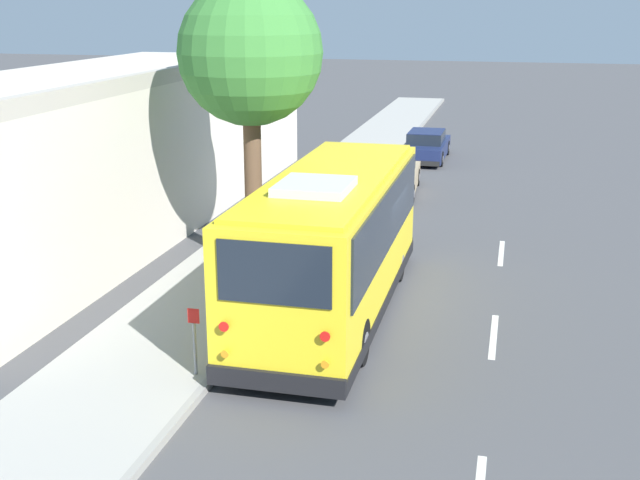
{
  "coord_description": "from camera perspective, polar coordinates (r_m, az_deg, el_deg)",
  "views": [
    {
      "loc": [
        -17.98,
        -3.29,
        6.78
      ],
      "look_at": [
        -0.13,
        1.08,
        1.3
      ],
      "focal_mm": 45.0,
      "sensor_mm": 36.0,
      "label": 1
    }
  ],
  "objects": [
    {
      "name": "parked_sedan_tan",
      "position": [
        29.58,
        5.29,
        4.49
      ],
      "size": [
        4.61,
        1.89,
        1.31
      ],
      "rotation": [
        0.0,
        0.0,
        0.06
      ],
      "color": "tan",
      "rests_on": "ground"
    },
    {
      "name": "lane_stripe_ahead",
      "position": [
        23.07,
        12.77,
        -0.9
      ],
      "size": [
        2.4,
        0.14,
        0.01
      ],
      "primitive_type": "cube",
      "color": "silver",
      "rests_on": "ground"
    },
    {
      "name": "building_backdrop",
      "position": [
        26.47,
        -15.81,
        6.26
      ],
      "size": [
        22.58,
        7.17,
        5.01
      ],
      "color": "beige",
      "rests_on": "ground"
    },
    {
      "name": "ground_plane",
      "position": [
        19.5,
        3.19,
        -3.77
      ],
      "size": [
        160.0,
        160.0,
        0.0
      ],
      "primitive_type": "plane",
      "color": "#474749"
    },
    {
      "name": "sign_post_near",
      "position": [
        14.97,
        -8.91,
        -7.07
      ],
      "size": [
        0.06,
        0.22,
        1.29
      ],
      "color": "gray",
      "rests_on": "sidewalk_slab"
    },
    {
      "name": "street_tree",
      "position": [
        20.46,
        -4.92,
        13.73
      ],
      "size": [
        3.62,
        3.62,
        7.77
      ],
      "color": "brown",
      "rests_on": "sidewalk_slab"
    },
    {
      "name": "parked_sedan_navy",
      "position": [
        36.13,
        7.56,
        6.63
      ],
      "size": [
        4.55,
        1.82,
        1.31
      ],
      "rotation": [
        0.0,
        0.0,
        -0.01
      ],
      "color": "#19234C",
      "rests_on": "ground"
    },
    {
      "name": "curb_strip",
      "position": [
        19.87,
        -2.1,
        -3.13
      ],
      "size": [
        80.0,
        0.14,
        0.15
      ],
      "primitive_type": "cube",
      "color": "gray",
      "rests_on": "ground"
    },
    {
      "name": "sidewalk_slab",
      "position": [
        20.36,
        -6.55,
        -2.74
      ],
      "size": [
        80.0,
        3.14,
        0.15
      ],
      "primitive_type": "cube",
      "color": "#A3A099",
      "rests_on": "ground"
    },
    {
      "name": "shuttle_bus",
      "position": [
        17.65,
        0.85,
        0.2
      ],
      "size": [
        8.96,
        2.76,
        3.37
      ],
      "rotation": [
        0.0,
        0.0,
        0.0
      ],
      "color": "yellow",
      "rests_on": "ground"
    },
    {
      "name": "lane_stripe_mid",
      "position": [
        17.42,
        12.24,
        -6.69
      ],
      "size": [
        2.4,
        0.14,
        0.01
      ],
      "primitive_type": "cube",
      "color": "silver",
      "rests_on": "ground"
    },
    {
      "name": "sign_post_far",
      "position": [
        16.05,
        -7.24,
        -5.82
      ],
      "size": [
        0.06,
        0.06,
        1.09
      ],
      "color": "gray",
      "rests_on": "sidewalk_slab"
    }
  ]
}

